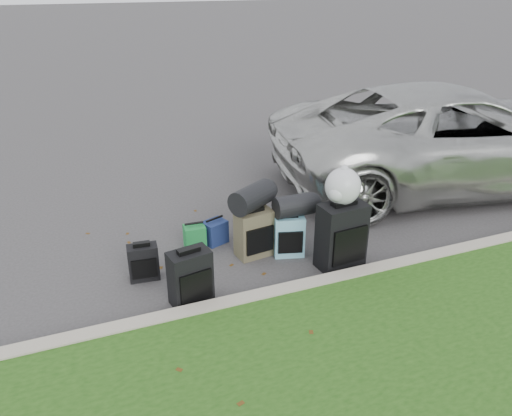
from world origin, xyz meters
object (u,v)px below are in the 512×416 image
object	(u,v)px
suitcase_small_black	(143,262)
suitcase_olive	(254,233)
suv	(454,136)
suitcase_teal	(289,236)
suitcase_large_black_right	(341,236)
tote_navy	(215,232)
suitcase_large_black_left	(190,278)
tote_green	(195,237)

from	to	relation	value
suitcase_small_black	suitcase_olive	distance (m)	1.39
suv	suitcase_teal	world-z (taller)	suv
suitcase_large_black_right	tote_navy	size ratio (longest dim) A/B	2.65
suv	tote_navy	world-z (taller)	suv
suv	suitcase_large_black_left	bearing A→B (deg)	119.43
suitcase_olive	suitcase_large_black_right	world-z (taller)	suitcase_large_black_right
suitcase_large_black_left	suitcase_teal	distance (m)	1.50
suv	suitcase_large_black_right	distance (m)	3.47
tote_green	tote_navy	world-z (taller)	tote_navy
suv	tote_green	world-z (taller)	suv
tote_green	suitcase_teal	bearing A→B (deg)	-27.20
suitcase_small_black	tote_green	distance (m)	0.89
suv	suitcase_small_black	distance (m)	5.41
suitcase_olive	tote_green	bearing A→B (deg)	137.13
suitcase_large_black_left	suitcase_teal	size ratio (longest dim) A/B	1.18
suv	suitcase_olive	world-z (taller)	suv
suv	suitcase_teal	distance (m)	3.72
suv	tote_navy	xyz separation A→B (m)	(-4.25, -0.54, -0.66)
suitcase_olive	tote_navy	size ratio (longest dim) A/B	1.97
suitcase_large_black_left	suitcase_olive	bearing A→B (deg)	24.71
suv	suitcase_small_black	bearing A→B (deg)	111.42
tote_navy	suv	bearing A→B (deg)	-13.28
suitcase_olive	tote_green	xyz separation A→B (m)	(-0.64, 0.46, -0.15)
suitcase_large_black_left	suitcase_small_black	bearing A→B (deg)	110.22
suitcase_large_black_left	tote_green	world-z (taller)	suitcase_large_black_left
suitcase_teal	suitcase_large_black_right	bearing A→B (deg)	-30.50
suitcase_teal	suitcase_large_black_left	bearing A→B (deg)	-143.37
suitcase_large_black_left	tote_navy	world-z (taller)	suitcase_large_black_left
suv	tote_navy	distance (m)	4.34
suitcase_olive	tote_navy	world-z (taller)	suitcase_olive
suitcase_small_black	suitcase_large_black_right	size ratio (longest dim) A/B	0.52
suitcase_large_black_right	tote_navy	world-z (taller)	suitcase_large_black_right
suitcase_large_black_left	suitcase_olive	world-z (taller)	suitcase_large_black_left
suitcase_olive	suitcase_small_black	bearing A→B (deg)	174.24
suitcase_large_black_left	suitcase_large_black_right	xyz separation A→B (m)	(1.86, 0.07, 0.10)
suv	suitcase_large_black_right	bearing A→B (deg)	128.64
suitcase_small_black	suitcase_teal	distance (m)	1.79
suitcase_small_black	suitcase_olive	world-z (taller)	suitcase_olive
suitcase_large_black_left	tote_green	xyz separation A→B (m)	(0.35, 1.16, -0.16)
suitcase_small_black	suv	bearing A→B (deg)	16.88
suitcase_small_black	tote_navy	size ratio (longest dim) A/B	1.39
suv	suitcase_large_black_left	distance (m)	5.20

